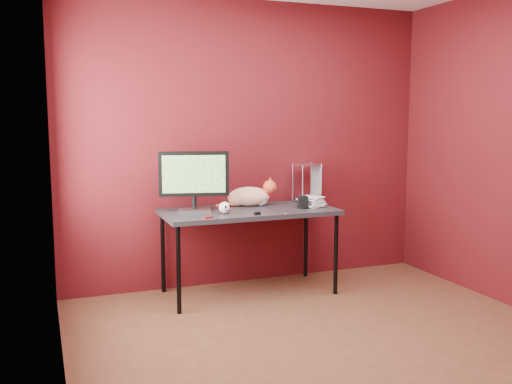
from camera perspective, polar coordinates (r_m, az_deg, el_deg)
name	(u,v)px	position (r m, az deg, el deg)	size (l,w,h in m)	color
room	(345,134)	(3.71, 8.84, 5.78)	(3.52, 3.52, 2.61)	#4F2B1B
desk	(249,215)	(4.96, -0.72, -2.33)	(1.50, 0.70, 0.75)	black
monitor	(194,178)	(4.84, -6.23, 1.38)	(0.58, 0.25, 0.51)	#A2A3A7
cat	(250,196)	(5.14, -0.64, -0.42)	(0.54, 0.31, 0.26)	orange
skull_mug	(225,208)	(4.74, -3.13, -1.57)	(0.10, 0.11, 0.10)	silver
speaker	(303,203)	(5.02, 4.70, -1.06)	(0.10, 0.10, 0.11)	black
book_stack	(306,150)	(5.04, 5.01, 4.19)	(0.23, 0.25, 1.02)	beige
wire_rack	(307,183)	(5.39, 5.12, 0.92)	(0.23, 0.20, 0.36)	#A2A3A7
pocket_knife	(208,217)	(4.54, -4.82, -2.55)	(0.08, 0.02, 0.02)	#AA0D11
black_gadget	(257,213)	(4.69, 0.12, -2.15)	(0.05, 0.03, 0.02)	black
washer	(287,213)	(4.77, 3.09, -2.10)	(0.05, 0.05, 0.00)	#A2A3A7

